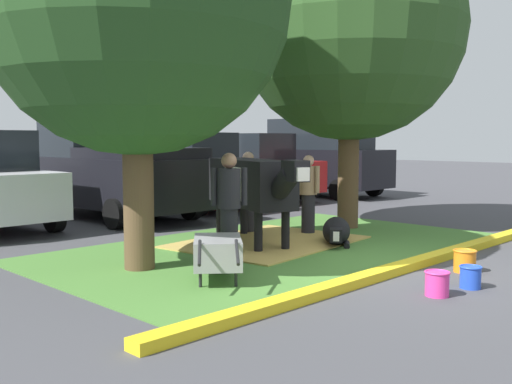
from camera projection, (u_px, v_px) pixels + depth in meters
ground_plane at (369, 266)px, 8.54m from camera, size 80.00×80.00×0.00m
grass_island at (278, 247)px, 10.00m from camera, size 7.96×4.63×0.02m
curb_yellow at (407, 266)px, 8.28m from camera, size 9.16×0.24×0.12m
hay_bedding at (268, 242)px, 10.37m from camera, size 3.44×2.74×0.04m
shade_tree_left at (135, 0)px, 7.96m from camera, size 4.28×4.28×5.89m
shade_tree_right at (350, 27)px, 11.82m from camera, size 4.61×4.61×6.42m
cow_holstein at (253, 183)px, 10.15m from camera, size 1.54×3.02×1.53m
calf_lying at (336, 231)px, 10.26m from camera, size 1.24×1.04×0.48m
person_handler at (308, 192)px, 11.27m from camera, size 0.34×0.53×1.54m
person_visitor_near at (248, 190)px, 11.44m from camera, size 0.51×0.34×1.60m
person_visitor_far at (229, 205)px, 8.52m from camera, size 0.42×0.38×1.65m
wheelbarrow at (218, 253)px, 7.54m from camera, size 1.30×1.39×0.63m
bucket_pink at (437, 283)px, 6.89m from camera, size 0.30×0.30×0.30m
bucket_blue at (470, 277)px, 7.25m from camera, size 0.28×0.28×0.28m
bucket_orange at (465, 261)px, 8.13m from camera, size 0.32×0.32×0.31m
pickup_truck_black at (109, 170)px, 13.93m from camera, size 2.22×5.40×2.42m
sedan_blue at (189, 172)px, 15.67m from camera, size 2.02×4.40×2.02m
sedan_red at (252, 168)px, 17.82m from camera, size 2.02×4.40×2.02m
suv_black at (320, 157)px, 19.31m from camera, size 2.12×4.60×2.52m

